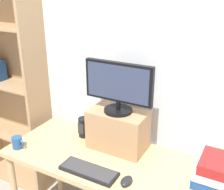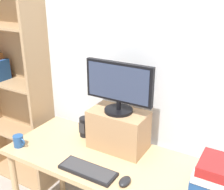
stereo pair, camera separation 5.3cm
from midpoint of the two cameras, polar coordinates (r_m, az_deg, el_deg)
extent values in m
cube|color=silver|center=(2.09, 6.74, 4.91)|extent=(7.00, 0.08, 2.60)
cube|color=tan|center=(1.99, 0.95, -13.34)|extent=(1.55, 0.63, 0.04)
cylinder|color=tan|center=(2.74, -9.88, -12.57)|extent=(0.05, 0.05, 0.74)
cube|color=tan|center=(2.51, -13.79, 0.88)|extent=(0.03, 0.28, 2.07)
cube|color=tan|center=(2.85, -17.47, 3.08)|extent=(0.78, 0.01, 2.07)
cube|color=tan|center=(3.24, -17.14, -15.00)|extent=(0.73, 0.27, 0.02)
cube|color=tan|center=(2.97, -18.25, -6.96)|extent=(0.73, 0.27, 0.02)
cube|color=tan|center=(2.77, -19.50, 2.47)|extent=(0.73, 0.27, 0.02)
cube|color=tan|center=(2.65, -20.93, 13.04)|extent=(0.73, 0.27, 0.02)
cube|color=navy|center=(2.77, -21.15, 4.58)|extent=(0.04, 0.20, 0.19)
cube|color=#A87F56|center=(2.03, 2.07, -7.09)|extent=(0.41, 0.24, 0.29)
cylinder|color=black|center=(1.96, 2.13, -3.12)|extent=(0.20, 0.20, 0.02)
cylinder|color=black|center=(1.95, 2.15, -2.05)|extent=(0.03, 0.03, 0.06)
cube|color=black|center=(1.88, 2.22, 2.62)|extent=(0.49, 0.04, 0.27)
cube|color=#2D3851|center=(1.87, 1.93, 2.44)|extent=(0.46, 0.00, 0.24)
cube|color=black|center=(1.87, -4.09, -15.05)|extent=(0.38, 0.14, 0.02)
cube|color=#333335|center=(1.86, -4.11, -14.74)|extent=(0.36, 0.12, 0.00)
ellipsoid|color=black|center=(1.77, 3.52, -17.10)|extent=(0.06, 0.10, 0.04)
cube|color=navy|center=(1.86, 20.34, -15.94)|extent=(0.21, 0.24, 0.06)
cube|color=silver|center=(1.83, 20.71, -14.59)|extent=(0.20, 0.25, 0.05)
cube|color=maroon|center=(1.80, 20.85, -13.15)|extent=(0.16, 0.24, 0.06)
cylinder|color=#234C84|center=(2.20, -17.80, -8.89)|extent=(0.07, 0.07, 0.09)
torus|color=#234C84|center=(2.17, -17.14, -9.08)|extent=(0.06, 0.01, 0.06)
cylinder|color=black|center=(2.22, -4.79, -6.45)|extent=(0.09, 0.09, 0.15)
cube|color=#2D2D30|center=(2.19, -5.49, -6.76)|extent=(0.05, 0.00, 0.09)
camera|label=1|loc=(0.03, -89.16, 0.34)|focal=45.00mm
camera|label=2|loc=(0.03, 90.84, -0.34)|focal=45.00mm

